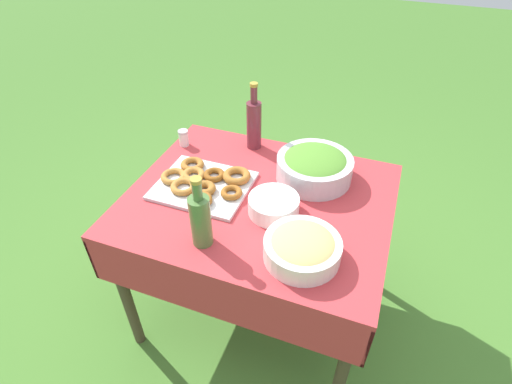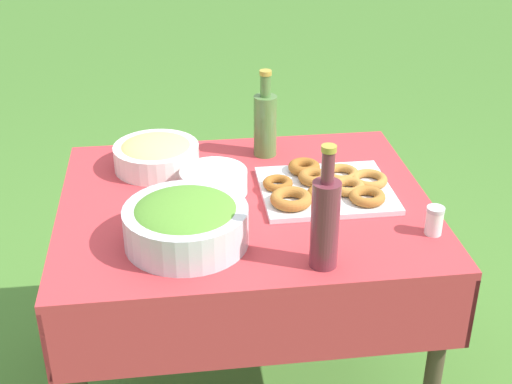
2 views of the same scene
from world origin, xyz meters
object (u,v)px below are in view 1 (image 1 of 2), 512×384
at_px(salad_bowl, 314,166).
at_px(wine_bottle, 254,123).
at_px(plate_stack, 274,205).
at_px(donut_platter, 204,183).
at_px(olive_oil_bottle, 201,219).
at_px(pasta_bowl, 302,247).

relative_size(salad_bowl, wine_bottle, 1.00).
distance_m(salad_bowl, plate_stack, 0.30).
relative_size(salad_bowl, donut_platter, 0.82).
height_order(salad_bowl, olive_oil_bottle, olive_oil_bottle).
relative_size(donut_platter, olive_oil_bottle, 1.38).
distance_m(salad_bowl, wine_bottle, 0.38).
height_order(pasta_bowl, donut_platter, pasta_bowl).
relative_size(salad_bowl, plate_stack, 1.63).
bearing_deg(plate_stack, pasta_bowl, -48.42).
bearing_deg(wine_bottle, salad_bowl, -23.78).
height_order(pasta_bowl, plate_stack, pasta_bowl).
relative_size(plate_stack, olive_oil_bottle, 0.69).
bearing_deg(donut_platter, pasta_bowl, -25.51).
relative_size(pasta_bowl, olive_oil_bottle, 0.93).
relative_size(pasta_bowl, wine_bottle, 0.82).
xyz_separation_m(salad_bowl, wine_bottle, (-0.34, 0.15, 0.07)).
bearing_deg(wine_bottle, olive_oil_bottle, -85.42).
relative_size(donut_platter, plate_stack, 1.99).
distance_m(olive_oil_bottle, wine_bottle, 0.68).
relative_size(olive_oil_bottle, wine_bottle, 0.88).
height_order(donut_platter, olive_oil_bottle, olive_oil_bottle).
bearing_deg(pasta_bowl, wine_bottle, 123.86).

